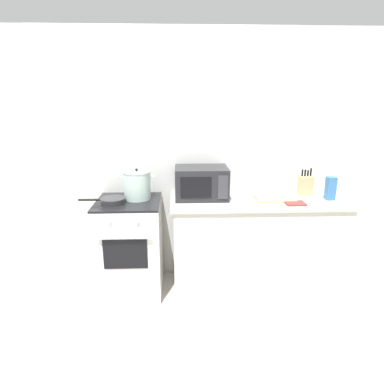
# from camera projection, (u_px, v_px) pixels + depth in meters

# --- Properties ---
(ground_plane) EXTENTS (10.00, 10.00, 0.00)m
(ground_plane) POSITION_uv_depth(u_px,v_px,m) (165.00, 325.00, 2.84)
(ground_plane) COLOR #B2ADA3
(back_wall) EXTENTS (4.40, 0.10, 2.50)m
(back_wall) POSITION_uv_depth(u_px,v_px,m) (195.00, 159.00, 3.45)
(back_wall) COLOR silver
(back_wall) RESTS_ON ground_plane
(lower_cabinet_right) EXTENTS (1.64, 0.56, 0.88)m
(lower_cabinet_right) POSITION_uv_depth(u_px,v_px,m) (257.00, 245.00, 3.36)
(lower_cabinet_right) COLOR beige
(lower_cabinet_right) RESTS_ON ground_plane
(countertop_right) EXTENTS (1.70, 0.60, 0.04)m
(countertop_right) POSITION_uv_depth(u_px,v_px,m) (259.00, 201.00, 3.23)
(countertop_right) COLOR beige
(countertop_right) RESTS_ON lower_cabinet_right
(stove) EXTENTS (0.60, 0.64, 0.92)m
(stove) POSITION_uv_depth(u_px,v_px,m) (130.00, 246.00, 3.28)
(stove) COLOR white
(stove) RESTS_ON ground_plane
(stock_pot) EXTENTS (0.34, 0.26, 0.30)m
(stock_pot) POSITION_uv_depth(u_px,v_px,m) (137.00, 185.00, 3.19)
(stock_pot) COLOR silver
(stock_pot) RESTS_ON stove
(frying_pan) EXTENTS (0.43, 0.23, 0.05)m
(frying_pan) POSITION_uv_depth(u_px,v_px,m) (112.00, 201.00, 3.08)
(frying_pan) COLOR #28282B
(frying_pan) RESTS_ON stove
(microwave) EXTENTS (0.50, 0.37, 0.30)m
(microwave) POSITION_uv_depth(u_px,v_px,m) (201.00, 183.00, 3.22)
(microwave) COLOR #232326
(microwave) RESTS_ON countertop_right
(cutting_board) EXTENTS (0.36, 0.26, 0.02)m
(cutting_board) POSITION_uv_depth(u_px,v_px,m) (274.00, 198.00, 3.21)
(cutting_board) COLOR tan
(cutting_board) RESTS_ON countertop_right
(knife_block) EXTENTS (0.13, 0.10, 0.27)m
(knife_block) POSITION_uv_depth(u_px,v_px,m) (305.00, 185.00, 3.33)
(knife_block) COLOR tan
(knife_block) RESTS_ON countertop_right
(pasta_box) EXTENTS (0.08, 0.08, 0.22)m
(pasta_box) POSITION_uv_depth(u_px,v_px,m) (330.00, 188.00, 3.17)
(pasta_box) COLOR teal
(pasta_box) RESTS_ON countertop_right
(oven_mitt) EXTENTS (0.18, 0.14, 0.02)m
(oven_mitt) POSITION_uv_depth(u_px,v_px,m) (295.00, 203.00, 3.06)
(oven_mitt) COLOR #993333
(oven_mitt) RESTS_ON countertop_right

